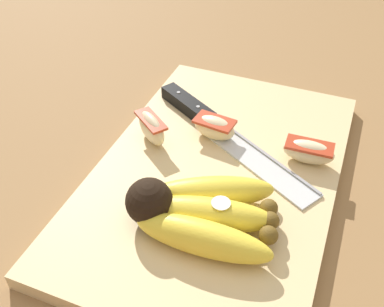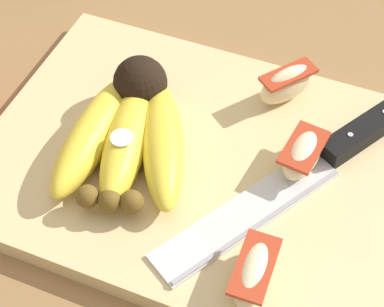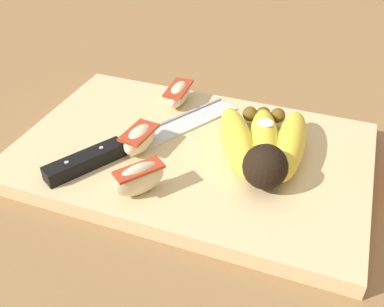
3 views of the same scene
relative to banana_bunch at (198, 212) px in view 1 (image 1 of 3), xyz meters
The scene contains 7 objects.
ground_plane 0.10m from the banana_bunch, 162.79° to the right, with size 6.00×6.00×0.00m, color olive.
cutting_board 0.10m from the banana_bunch, behind, with size 0.44×0.28×0.02m, color #DBBC84.
banana_bunch is the anchor object (origin of this frame).
chefs_knife 0.18m from the banana_bunch, 164.25° to the right, with size 0.17×0.26×0.02m.
apple_wedge_near 0.15m from the banana_bunch, 166.85° to the right, with size 0.04×0.06×0.03m.
apple_wedge_middle 0.17m from the banana_bunch, 148.71° to the left, with size 0.03×0.06×0.03m.
apple_wedge_far 0.16m from the banana_bunch, 136.18° to the right, with size 0.05×0.06×0.04m.
Camera 1 is at (0.39, 0.14, 0.39)m, focal length 42.39 mm.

